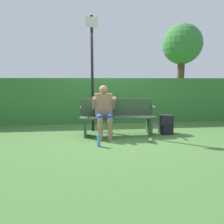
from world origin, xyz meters
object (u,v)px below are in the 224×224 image
object	(u,v)px
person_seated	(104,108)
parked_car	(26,91)
water_bottle	(99,141)
signpost	(92,69)
tree	(182,46)
backpack	(166,125)
park_bench	(117,116)

from	to	relation	value
person_seated	parked_car	xyz separation A→B (m)	(-4.64, 10.66, -0.11)
water_bottle	parked_car	bearing A→B (deg)	111.34
signpost	parked_car	xyz separation A→B (m)	(-4.39, 10.05, -1.05)
person_seated	tree	bearing A→B (deg)	53.19
backpack	park_bench	bearing A→B (deg)	179.39
tree	backpack	bearing A→B (deg)	-116.26
parked_car	person_seated	bearing A→B (deg)	-167.35
park_bench	signpost	world-z (taller)	signpost
person_seated	water_bottle	bearing A→B (deg)	-101.79
park_bench	water_bottle	bearing A→B (deg)	-118.73
signpost	tree	bearing A→B (deg)	48.64
signpost	backpack	bearing A→B (deg)	-15.20
park_bench	parked_car	distance (m)	11.65
park_bench	water_bottle	world-z (taller)	park_bench
park_bench	tree	xyz separation A→B (m)	(4.11, 5.82, 2.61)
backpack	parked_car	bearing A→B (deg)	120.50
backpack	water_bottle	world-z (taller)	backpack
person_seated	backpack	world-z (taller)	person_seated
backpack	tree	xyz separation A→B (m)	(2.88, 5.83, 2.86)
water_bottle	tree	world-z (taller)	tree
water_bottle	park_bench	bearing A→B (deg)	61.27
person_seated	signpost	size ratio (longest dim) A/B	0.42
park_bench	signpost	bearing A→B (deg)	140.63
water_bottle	tree	bearing A→B (deg)	55.59
backpack	parked_car	size ratio (longest dim) A/B	0.10
water_bottle	tree	xyz separation A→B (m)	(4.62, 6.74, 2.96)
water_bottle	signpost	size ratio (longest dim) A/B	0.09
person_seated	backpack	xyz separation A→B (m)	(1.57, 0.11, -0.45)
parked_car	backpack	bearing A→B (deg)	-160.37
signpost	parked_car	world-z (taller)	signpost
park_bench	water_bottle	size ratio (longest dim) A/B	7.12
backpack	parked_car	distance (m)	12.25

